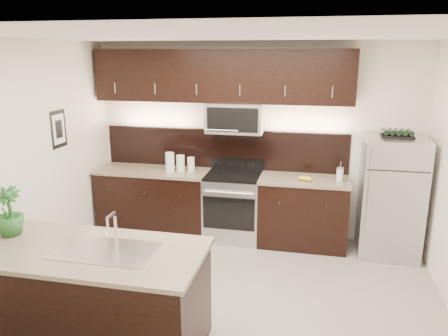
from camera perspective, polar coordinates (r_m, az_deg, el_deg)
ground at (r=4.78m, az=0.19°, el=-17.40°), size 4.50×4.50×0.00m
room_walls at (r=4.12m, az=-1.41°, el=2.84°), size 4.52×4.02×2.71m
counter_run at (r=6.16m, az=-0.68°, el=-4.91°), size 3.51×0.65×0.94m
upper_fixtures at (r=5.94m, az=-0.16°, el=10.87°), size 3.49×0.40×1.66m
island at (r=4.14m, az=-16.68°, el=-16.02°), size 1.96×0.96×0.94m
sink_faucet at (r=3.86m, az=-15.17°, el=-10.16°), size 0.84×0.50×0.28m
refrigerator at (r=5.94m, az=20.94°, el=-3.59°), size 0.75×0.67×1.55m
wine_rack at (r=5.75m, az=21.69°, el=4.17°), size 0.38×0.24×0.09m
plant at (r=4.41m, az=-26.30°, el=-5.10°), size 0.28×0.28×0.45m
canisters at (r=6.12m, az=-6.04°, el=0.67°), size 0.39×0.21×0.27m
french_press at (r=5.81m, az=14.90°, el=-0.78°), size 0.09×0.09×0.26m
bananas at (r=5.79m, az=10.17°, el=-1.26°), size 0.22×0.20×0.06m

